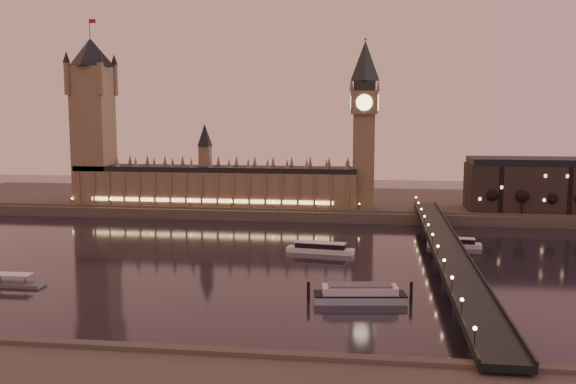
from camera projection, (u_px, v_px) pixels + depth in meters
name	position (u px, v px, depth m)	size (l,w,h in m)	color
ground	(235.00, 260.00, 285.54)	(700.00, 700.00, 0.00)	black
far_embankment	(329.00, 203.00, 443.24)	(560.00, 130.00, 6.00)	#423D35
palace_of_westminster	(214.00, 181.00, 407.22)	(180.00, 26.62, 52.00)	brown
victoria_tower	(93.00, 111.00, 412.62)	(31.68, 31.68, 118.00)	brown
big_ben	(364.00, 114.00, 389.12)	(17.68, 17.68, 104.00)	brown
westminster_bridge	(446.00, 254.00, 272.37)	(13.20, 260.00, 15.30)	black
bare_tree_0	(493.00, 198.00, 373.13)	(6.20, 6.20, 12.60)	black
bare_tree_1	(522.00, 199.00, 370.90)	(6.20, 6.20, 12.60)	black
bare_tree_2	(551.00, 199.00, 368.68)	(6.20, 6.20, 12.60)	black
cruise_boat_a	(320.00, 248.00, 299.39)	(32.22, 11.17, 5.05)	silver
cruise_boat_b	(454.00, 243.00, 311.38)	(25.67, 6.81, 4.72)	silver
moored_barge	(360.00, 294.00, 222.08)	(36.57, 13.21, 6.76)	#9AB5C5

